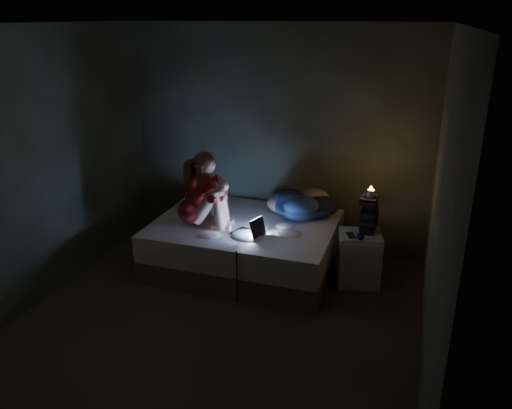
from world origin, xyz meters
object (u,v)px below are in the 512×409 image
at_px(laptop, 248,225).
at_px(bed, 245,245).
at_px(woman, 193,189).
at_px(candle, 371,194).
at_px(phone, 350,234).
at_px(nightstand, 359,258).

bearing_deg(laptop, bed, 133.36).
xyz_separation_m(woman, candle, (1.80, 0.37, 0.02)).
distance_m(woman, candle, 1.83).
height_order(laptop, candle, candle).
relative_size(laptop, phone, 2.20).
height_order(laptop, phone, laptop).
bearing_deg(woman, phone, -0.34).
bearing_deg(laptop, phone, 33.80).
bearing_deg(nightstand, bed, 168.44).
height_order(nightstand, phone, phone).
relative_size(woman, laptop, 2.68).
relative_size(laptop, candle, 3.84).
bearing_deg(laptop, woman, -165.65).
bearing_deg(laptop, nightstand, 35.05).
xyz_separation_m(candle, phone, (-0.16, -0.15, -0.40)).
bearing_deg(phone, bed, 167.40).
relative_size(woman, nightstand, 1.47).
height_order(bed, nightstand, nightstand).
xyz_separation_m(woman, phone, (1.63, 0.22, -0.38)).
relative_size(candle, phone, 0.57).
xyz_separation_m(woman, nightstand, (1.74, 0.28, -0.67)).
xyz_separation_m(laptop, nightstand, (1.12, 0.32, -0.36)).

